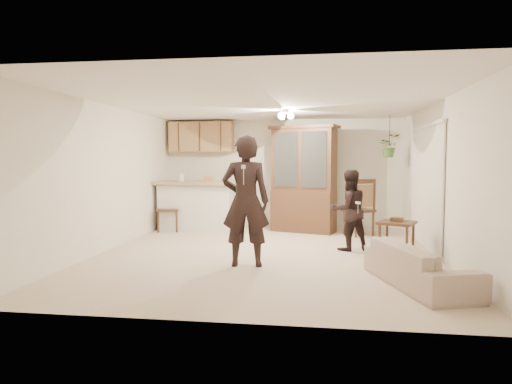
# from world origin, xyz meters

# --- Properties ---
(floor) EXTENTS (6.50, 6.50, 0.00)m
(floor) POSITION_xyz_m (0.00, 0.00, 0.00)
(floor) COLOR beige
(floor) RESTS_ON ground
(ceiling) EXTENTS (5.50, 6.50, 0.02)m
(ceiling) POSITION_xyz_m (0.00, 0.00, 2.50)
(ceiling) COLOR white
(ceiling) RESTS_ON wall_back
(wall_back) EXTENTS (5.50, 0.02, 2.50)m
(wall_back) POSITION_xyz_m (0.00, 3.25, 1.25)
(wall_back) COLOR white
(wall_back) RESTS_ON ground
(wall_front) EXTENTS (5.50, 0.02, 2.50)m
(wall_front) POSITION_xyz_m (0.00, -3.25, 1.25)
(wall_front) COLOR white
(wall_front) RESTS_ON ground
(wall_left) EXTENTS (0.02, 6.50, 2.50)m
(wall_left) POSITION_xyz_m (-2.75, 0.00, 1.25)
(wall_left) COLOR white
(wall_left) RESTS_ON ground
(wall_right) EXTENTS (0.02, 6.50, 2.50)m
(wall_right) POSITION_xyz_m (2.75, 0.00, 1.25)
(wall_right) COLOR white
(wall_right) RESTS_ON ground
(breakfast_bar) EXTENTS (1.60, 0.55, 1.00)m
(breakfast_bar) POSITION_xyz_m (-1.85, 2.35, 0.50)
(breakfast_bar) COLOR silver
(breakfast_bar) RESTS_ON floor
(bar_top) EXTENTS (1.75, 0.70, 0.08)m
(bar_top) POSITION_xyz_m (-1.85, 2.35, 1.05)
(bar_top) COLOR #9E865F
(bar_top) RESTS_ON breakfast_bar
(upper_cabinets) EXTENTS (1.50, 0.34, 0.70)m
(upper_cabinets) POSITION_xyz_m (-1.90, 3.07, 2.10)
(upper_cabinets) COLOR olive
(upper_cabinets) RESTS_ON wall_back
(vertical_blinds) EXTENTS (0.06, 2.30, 2.10)m
(vertical_blinds) POSITION_xyz_m (2.71, 0.90, 1.10)
(vertical_blinds) COLOR silver
(vertical_blinds) RESTS_ON wall_right
(ceiling_fixture) EXTENTS (0.36, 0.36, 0.20)m
(ceiling_fixture) POSITION_xyz_m (0.20, 1.20, 2.40)
(ceiling_fixture) COLOR #FFEFBF
(ceiling_fixture) RESTS_ON ceiling
(hanging_plant) EXTENTS (0.43, 0.37, 0.48)m
(hanging_plant) POSITION_xyz_m (2.30, 2.40, 1.85)
(hanging_plant) COLOR #345923
(hanging_plant) RESTS_ON ceiling
(plant_cord) EXTENTS (0.01, 0.01, 0.65)m
(plant_cord) POSITION_xyz_m (2.30, 2.40, 2.17)
(plant_cord) COLOR #2A231E
(plant_cord) RESTS_ON ceiling
(sofa) EXTENTS (1.26, 2.01, 0.73)m
(sofa) POSITION_xyz_m (2.09, -1.66, 0.37)
(sofa) COLOR beige
(sofa) RESTS_ON floor
(adult) EXTENTS (0.70, 0.50, 1.80)m
(adult) POSITION_xyz_m (-0.20, -0.90, 0.90)
(adult) COLOR black
(adult) RESTS_ON floor
(child) EXTENTS (0.80, 0.73, 1.35)m
(child) POSITION_xyz_m (1.37, 0.51, 0.68)
(child) COLOR black
(child) RESTS_ON floor
(china_hutch) EXTENTS (1.56, 0.98, 2.29)m
(china_hutch) POSITION_xyz_m (0.53, 2.46, 1.13)
(china_hutch) COLOR #3D2816
(china_hutch) RESTS_ON floor
(side_table) EXTENTS (0.70, 0.70, 0.64)m
(side_table) POSITION_xyz_m (2.09, 0.01, 0.30)
(side_table) COLOR #3D2816
(side_table) RESTS_ON floor
(chair_bar) EXTENTS (0.58, 0.58, 1.07)m
(chair_bar) POSITION_xyz_m (-2.42, 2.13, 0.30)
(chair_bar) COLOR #3D2816
(chair_bar) RESTS_ON floor
(chair_hutch_left) EXTENTS (0.56, 0.56, 0.91)m
(chair_hutch_left) POSITION_xyz_m (0.72, 2.93, 0.26)
(chair_hutch_left) COLOR #3D2816
(chair_hutch_left) RESTS_ON floor
(chair_hutch_right) EXTENTS (0.71, 0.71, 1.17)m
(chair_hutch_right) POSITION_xyz_m (1.67, 2.15, 0.33)
(chair_hutch_right) COLOR #3D2816
(chair_hutch_right) RESTS_ON floor
(controller_adult) EXTENTS (0.07, 0.17, 0.05)m
(controller_adult) POSITION_xyz_m (-0.16, -1.34, 1.47)
(controller_adult) COLOR silver
(controller_adult) RESTS_ON adult
(controller_child) EXTENTS (0.08, 0.13, 0.04)m
(controller_child) POSITION_xyz_m (1.50, 0.21, 0.85)
(controller_child) COLOR silver
(controller_child) RESTS_ON child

